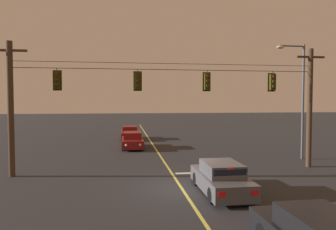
{
  "coord_description": "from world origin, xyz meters",
  "views": [
    {
      "loc": [
        -2.65,
        -14.14,
        4.08
      ],
      "look_at": [
        0.0,
        4.38,
        3.24
      ],
      "focal_mm": 32.88,
      "sensor_mm": 36.0,
      "label": 1
    }
  ],
  "objects": [
    {
      "name": "traffic_light_centre",
      "position": [
        2.17,
        3.36,
        5.23
      ],
      "size": [
        0.48,
        0.41,
        1.22
      ],
      "color": "black"
    },
    {
      "name": "lane_centre_stripe",
      "position": [
        0.0,
        9.38,
        0.0
      ],
      "size": [
        0.14,
        60.0,
        0.01
      ],
      "primitive_type": "cube",
      "color": "#D1C64C",
      "rests_on": "ground"
    },
    {
      "name": "traffic_light_right_inner",
      "position": [
        6.23,
        3.36,
        5.23
      ],
      "size": [
        0.48,
        0.41,
        1.22
      ],
      "color": "black"
    },
    {
      "name": "stop_bar_paint",
      "position": [
        1.9,
        2.78,
        0.0
      ],
      "size": [
        3.4,
        0.36,
        0.01
      ],
      "primitive_type": "cube",
      "color": "silver",
      "rests_on": "ground"
    },
    {
      "name": "signal_span_assembly",
      "position": [
        0.0,
        3.38,
        3.79
      ],
      "size": [
        19.16,
        0.32,
        7.28
      ],
      "color": "#423021",
      "rests_on": "ground"
    },
    {
      "name": "car_waiting_near_lane",
      "position": [
        1.59,
        -1.11,
        0.65
      ],
      "size": [
        1.8,
        4.33,
        1.39
      ],
      "color": "#4C4C51",
      "rests_on": "ground"
    },
    {
      "name": "ground_plane",
      "position": [
        0.0,
        0.0,
        0.0
      ],
      "size": [
        180.0,
        180.0,
        0.0
      ],
      "primitive_type": "plane",
      "color": "#28282B"
    },
    {
      "name": "car_oncoming_trailing",
      "position": [
        -2.06,
        18.89,
        0.65
      ],
      "size": [
        1.8,
        4.42,
        1.39
      ],
      "color": "maroon",
      "rests_on": "ground"
    },
    {
      "name": "car_oncoming_lead",
      "position": [
        -1.96,
        12.63,
        0.65
      ],
      "size": [
        1.8,
        4.42,
        1.39
      ],
      "color": "maroon",
      "rests_on": "ground"
    },
    {
      "name": "traffic_light_left_inner",
      "position": [
        -1.87,
        3.36,
        5.23
      ],
      "size": [
        0.48,
        0.41,
        1.22
      ],
      "color": "black"
    },
    {
      "name": "traffic_light_leftmost",
      "position": [
        -6.28,
        3.36,
        5.23
      ],
      "size": [
        0.48,
        0.41,
        1.22
      ],
      "color": "black"
    },
    {
      "name": "street_lamp_corner",
      "position": [
        9.45,
        5.84,
        4.81
      ],
      "size": [
        2.11,
        0.3,
        8.01
      ],
      "color": "#4C4F54",
      "rests_on": "ground"
    }
  ]
}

